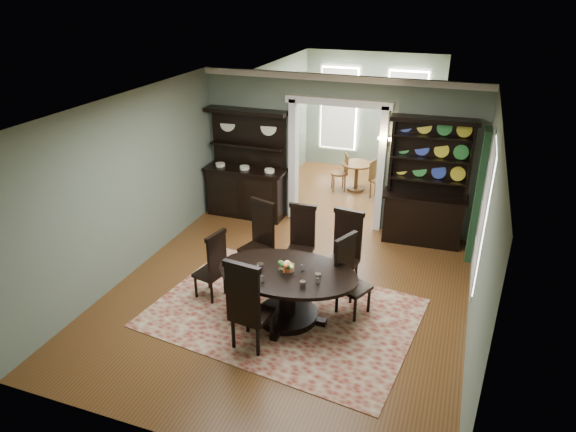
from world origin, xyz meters
The scene contains 19 objects.
room centered at (0.00, 0.04, 1.58)m, with size 5.51×6.01×3.01m.
parlor centered at (0.00, 5.53, 1.52)m, with size 3.51×3.50×3.01m.
doorway_trim centered at (0.00, 3.00, 1.62)m, with size 2.08×0.25×2.57m.
right_window centered at (2.69, 0.93, 1.60)m, with size 0.15×1.47×2.12m.
wall_sconce centered at (0.95, 2.85, 1.89)m, with size 0.27×0.21×0.21m.
rug centered at (0.12, -0.41, 0.01)m, with size 3.83×2.68×0.01m, color maroon.
dining_table centered at (0.22, -0.50, 0.56)m, with size 2.11×1.99×0.81m.
centerpiece centered at (0.21, -0.51, 0.86)m, with size 1.20×0.77×0.20m.
chair_far_left centered at (-0.68, 0.63, 0.68)m, with size 0.59×0.58×1.30m.
chair_far_mid centered at (-0.02, 0.87, 0.64)m, with size 0.47×0.45×1.22m.
chair_far_right centered at (0.78, 0.70, 0.69)m, with size 0.54×0.52×1.31m.
chair_end_left centered at (-1.03, -0.37, 0.61)m, with size 0.49×0.50×1.16m.
chair_end_right centered at (1.00, 0.01, 0.65)m, with size 0.58×0.59×1.23m.
chair_near centered at (-0.04, -1.33, 0.73)m, with size 0.56×0.54×1.38m.
sideboard centered at (-1.85, 2.74, 0.78)m, with size 1.71×0.61×2.25m.
welsh_dresser centered at (1.80, 2.74, 0.87)m, with size 1.56×0.64×2.39m.
parlor_table centered at (0.03, 4.87, 0.44)m, with size 0.73×0.73×0.67m.
parlor_chair_left centered at (-0.30, 4.75, 0.48)m, with size 0.43×0.42×0.89m.
parlor_chair_right centered at (0.55, 4.59, 0.46)m, with size 0.39×0.38×0.87m.
Camera 1 is at (2.35, -6.44, 4.59)m, focal length 32.00 mm.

